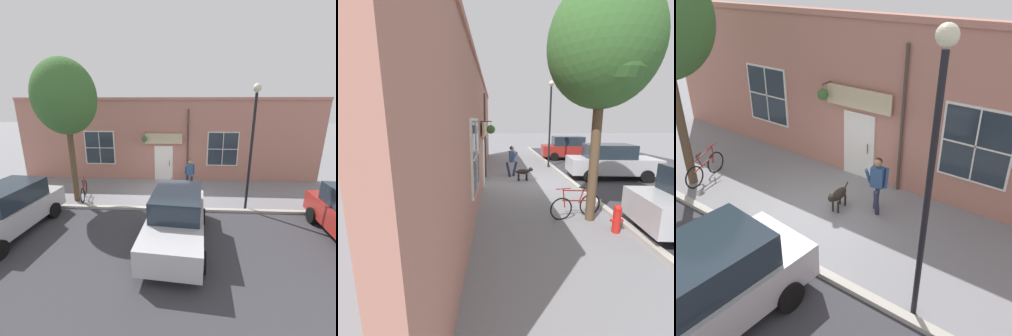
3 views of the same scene
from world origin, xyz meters
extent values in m
plane|color=gray|center=(0.00, 0.00, 0.00)|extent=(90.00, 90.00, 0.00)
cube|color=#B2ADA3|center=(2.00, 0.00, 0.06)|extent=(0.20, 28.00, 0.12)
cube|color=#38383D|center=(7.00, 0.00, 0.00)|extent=(10.00, 28.00, 0.01)
cube|color=#B27566|center=(-2.35, 0.00, 2.35)|extent=(0.30, 18.00, 4.70)
cube|color=#B27566|center=(-2.35, 0.00, 4.78)|extent=(0.42, 18.00, 0.16)
cube|color=white|center=(-2.18, -0.20, 1.05)|extent=(0.10, 1.10, 2.10)
cube|color=#232D38|center=(-2.15, -0.20, 1.00)|extent=(0.03, 0.90, 1.90)
cylinder|color=#47382D|center=(-2.09, 0.15, 1.05)|extent=(0.03, 0.03, 0.30)
cube|color=beige|center=(-2.08, -0.20, 2.55)|extent=(0.08, 2.20, 0.60)
cylinder|color=#47382D|center=(-2.12, 1.23, 2.12)|extent=(0.09, 0.09, 4.23)
cylinder|color=#47382D|center=(-1.96, -1.27, 2.88)|extent=(0.44, 0.04, 0.04)
cylinder|color=#47382D|center=(-1.78, -1.27, 2.70)|extent=(0.01, 0.01, 0.34)
cone|color=#2D2823|center=(-1.78, -1.27, 2.48)|extent=(0.32, 0.32, 0.18)
sphere|color=#3D6B33|center=(-1.78, -1.27, 2.57)|extent=(0.34, 0.34, 0.34)
cube|color=white|center=(-2.18, -4.07, 1.95)|extent=(0.08, 1.82, 2.02)
cube|color=#232D38|center=(-2.15, -4.07, 1.95)|extent=(0.03, 1.70, 1.90)
cube|color=white|center=(-2.13, -4.07, 1.95)|extent=(0.04, 0.04, 1.90)
cube|color=white|center=(-2.13, -4.07, 1.95)|extent=(0.04, 1.70, 0.04)
cube|color=white|center=(-2.18, 3.28, 1.95)|extent=(0.08, 1.82, 2.02)
cube|color=#232D38|center=(-2.15, 3.28, 1.95)|extent=(0.03, 1.70, 1.90)
cube|color=white|center=(-2.13, 3.28, 1.95)|extent=(0.04, 0.04, 1.90)
cube|color=white|center=(-2.13, 3.28, 1.95)|extent=(0.04, 1.70, 0.04)
cylinder|color=#282D47|center=(-0.58, 1.42, 0.39)|extent=(0.30, 0.16, 0.79)
cylinder|color=#282D47|center=(-0.93, 1.22, 0.39)|extent=(0.30, 0.16, 0.79)
cube|color=#2D4C7A|center=(-0.76, 1.32, 1.07)|extent=(0.26, 0.36, 0.57)
sphere|color=#936B4C|center=(-0.74, 1.32, 1.50)|extent=(0.21, 0.21, 0.21)
sphere|color=black|center=(-0.77, 1.32, 1.52)|extent=(0.20, 0.20, 0.20)
cylinder|color=#2D4C7A|center=(-0.82, 1.54, 1.07)|extent=(0.17, 0.10, 0.57)
cylinder|color=#2D4C7A|center=(-0.63, 1.10, 1.09)|extent=(0.34, 0.12, 0.52)
ellipsoid|color=black|center=(-0.28, 0.41, 0.46)|extent=(0.71, 0.36, 0.25)
cylinder|color=black|center=(-0.09, 0.52, 0.17)|extent=(0.06, 0.06, 0.35)
cylinder|color=black|center=(-0.06, 0.36, 0.17)|extent=(0.06, 0.06, 0.35)
cylinder|color=black|center=(-0.49, 0.47, 0.17)|extent=(0.06, 0.06, 0.35)
cylinder|color=black|center=(-0.47, 0.30, 0.17)|extent=(0.06, 0.06, 0.35)
sphere|color=black|center=(0.12, 0.47, 0.55)|extent=(0.21, 0.21, 0.21)
cone|color=black|center=(0.23, 0.48, 0.53)|extent=(0.11, 0.10, 0.09)
cone|color=black|center=(0.10, 0.52, 0.65)|extent=(0.06, 0.06, 0.07)
cone|color=black|center=(0.12, 0.42, 0.65)|extent=(0.06, 0.06, 0.07)
cylinder|color=black|center=(-0.69, 0.36, 0.51)|extent=(0.21, 0.06, 0.14)
cylinder|color=brown|center=(1.19, -4.15, 1.89)|extent=(0.26, 0.26, 3.77)
ellipsoid|color=#38662D|center=(1.19, -4.15, 4.78)|extent=(2.89, 2.60, 3.18)
sphere|color=#38662D|center=(1.28, -4.45, 4.28)|extent=(1.79, 1.79, 1.79)
torus|color=black|center=(0.33, -4.10, 0.33)|extent=(0.70, 0.16, 0.70)
torus|color=black|center=(1.32, -3.80, 0.33)|extent=(0.70, 0.16, 0.70)
cylinder|color=maroon|center=(0.83, -3.95, 0.53)|extent=(0.95, 0.32, 0.16)
cylinder|color=maroon|center=(1.00, -3.90, 0.67)|extent=(0.21, 0.10, 0.48)
cylinder|color=maroon|center=(0.78, -3.97, 0.85)|extent=(0.80, 0.28, 0.14)
cylinder|color=maroon|center=(0.40, -4.08, 0.65)|extent=(0.13, 0.07, 0.58)
cylinder|color=maroon|center=(0.37, -4.09, 0.95)|extent=(0.46, 0.11, 0.03)
ellipsoid|color=black|center=(1.00, -3.90, 0.93)|extent=(0.26, 0.17, 0.09)
cylinder|color=black|center=(2.88, -4.32, 0.31)|extent=(0.63, 0.23, 0.62)
cube|color=#B7B7BC|center=(4.31, 0.71, 0.69)|extent=(4.44, 2.14, 0.76)
cube|color=#1E2833|center=(4.10, 0.73, 1.41)|extent=(2.37, 1.74, 0.68)
cylinder|color=black|center=(5.72, 1.46, 0.31)|extent=(0.63, 0.23, 0.62)
cylinder|color=black|center=(5.56, -0.29, 0.31)|extent=(0.63, 0.23, 0.62)
cylinder|color=black|center=(3.07, 1.70, 0.31)|extent=(0.63, 0.23, 0.62)
cylinder|color=black|center=(2.91, -0.05, 0.31)|extent=(0.63, 0.23, 0.62)
cube|color=maroon|center=(4.15, 6.72, 0.69)|extent=(4.44, 2.14, 0.76)
cube|color=#1E2833|center=(3.94, 6.74, 1.41)|extent=(2.37, 1.74, 0.68)
cylinder|color=black|center=(5.56, 7.48, 0.31)|extent=(0.63, 0.23, 0.62)
cylinder|color=black|center=(5.40, 5.73, 0.31)|extent=(0.63, 0.23, 0.62)
cylinder|color=black|center=(2.90, 7.72, 0.31)|extent=(0.63, 0.23, 0.62)
cylinder|color=black|center=(2.75, 5.97, 0.31)|extent=(0.63, 0.23, 0.62)
cylinder|color=black|center=(1.77, 3.69, 2.46)|extent=(0.11, 0.11, 4.92)
sphere|color=beige|center=(1.77, 3.69, 5.10)|extent=(0.32, 0.32, 0.32)
cylinder|color=red|center=(1.55, -4.96, 0.31)|extent=(0.20, 0.20, 0.62)
sphere|color=red|center=(1.55, -4.96, 0.67)|extent=(0.20, 0.20, 0.20)
cylinder|color=red|center=(1.67, -4.96, 0.34)|extent=(0.10, 0.07, 0.07)
cylinder|color=red|center=(1.43, -4.96, 0.34)|extent=(0.10, 0.07, 0.07)
camera|label=1|loc=(10.97, 0.81, 4.50)|focal=24.00mm
camera|label=2|loc=(-1.60, -10.29, 2.88)|focal=24.00mm
camera|label=3|loc=(6.65, 5.55, 5.85)|focal=40.00mm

